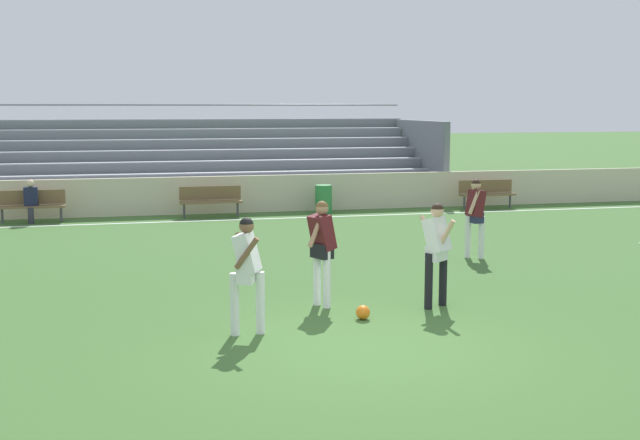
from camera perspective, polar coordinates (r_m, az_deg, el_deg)
ground_plane at (r=11.08m, az=3.16°, el=-8.92°), size 160.00×160.00×0.00m
field_line_sideline at (r=23.22m, az=-5.65°, el=0.03°), size 44.00×0.12×0.01m
sideline_wall at (r=24.68m, az=-6.14°, el=1.81°), size 48.00×0.16×1.12m
bleacher_stand at (r=27.81m, az=-9.12°, el=4.23°), size 16.57×5.55×3.29m
bench_near_bin at (r=23.88m, az=-19.67°, el=1.13°), size 1.80×0.40×0.90m
bench_far_right at (r=26.14m, az=11.67°, el=2.00°), size 1.80×0.40×0.90m
bench_far_left at (r=23.83m, az=-7.72°, el=1.52°), size 1.80×0.40×0.90m
trash_bin at (r=24.46m, az=0.25°, el=1.49°), size 0.51×0.51×0.86m
spectator_seated at (r=23.75m, az=-19.72°, el=1.47°), size 0.36×0.42×1.21m
player_dark_dropping_back at (r=13.00m, az=0.14°, el=-1.68°), size 0.58×0.49×1.73m
player_white_overlapping at (r=13.09m, az=8.23°, el=-1.79°), size 0.52×0.69×1.69m
player_dark_trailing_run at (r=17.46m, az=10.90°, el=0.61°), size 0.49×0.44×1.70m
player_white_wide_left at (r=11.45m, az=-5.17°, el=-3.19°), size 0.50×0.65×1.69m
soccer_ball at (r=12.41m, az=3.05°, el=-6.53°), size 0.22×0.22×0.22m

